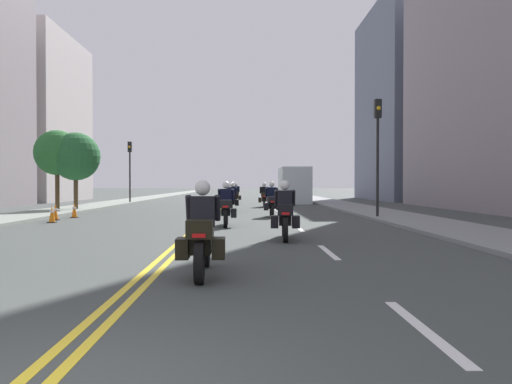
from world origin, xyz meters
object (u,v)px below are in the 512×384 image
object	(u,v)px
motorcycle_4	(232,199)
traffic_cone_1	(55,212)
motorcycle_2	(226,208)
traffic_light_far	(130,161)
motorcycle_6	(236,195)
street_tree_0	(76,157)
motorcycle_3	(272,202)
motorcycle_0	(202,237)
traffic_light_near	(378,137)
traffic_cone_0	(74,210)
motorcycle_5	(264,197)
traffic_cone_2	(52,214)
motorcycle_1	(285,216)
street_tree_1	(57,153)
parked_truck	(293,187)

from	to	relation	value
motorcycle_4	traffic_cone_1	xyz separation A→B (m)	(-7.18, -6.88, -0.31)
motorcycle_2	traffic_light_far	world-z (taller)	traffic_light_far
motorcycle_6	street_tree_0	xyz separation A→B (m)	(-8.80, -9.74, 2.39)
motorcycle_3	motorcycle_4	size ratio (longest dim) A/B	0.97
motorcycle_0	traffic_light_far	distance (m)	32.70
motorcycle_2	traffic_light_far	distance (m)	23.41
motorcycle_2	traffic_light_near	bearing A→B (deg)	28.43
traffic_cone_0	traffic_light_near	size ratio (longest dim) A/B	0.13
motorcycle_2	traffic_light_near	xyz separation A→B (m)	(6.38, 3.61, 2.87)
motorcycle_0	traffic_cone_0	world-z (taller)	motorcycle_0
motorcycle_2	motorcycle_5	size ratio (longest dim) A/B	1.02
motorcycle_2	traffic_cone_2	xyz separation A→B (m)	(-6.86, 1.92, -0.31)
motorcycle_1	street_tree_1	size ratio (longest dim) A/B	0.49
motorcycle_3	street_tree_0	size ratio (longest dim) A/B	0.49
motorcycle_0	motorcycle_1	world-z (taller)	motorcycle_1
motorcycle_5	traffic_cone_0	distance (m)	13.69
motorcycle_2	street_tree_0	bearing A→B (deg)	128.45
motorcycle_4	motorcycle_5	size ratio (longest dim) A/B	1.03
motorcycle_6	motorcycle_0	bearing A→B (deg)	-92.62
motorcycle_5	motorcycle_1	bearing A→B (deg)	-89.17
motorcycle_5	motorcycle_3	bearing A→B (deg)	-88.83
traffic_light_near	street_tree_0	world-z (taller)	traffic_light_near
street_tree_1	motorcycle_5	bearing A→B (deg)	21.55
motorcycle_6	traffic_cone_0	distance (m)	17.04
motorcycle_4	street_tree_1	size ratio (longest dim) A/B	0.49
traffic_light_near	parked_truck	size ratio (longest dim) A/B	0.79
traffic_cone_1	traffic_light_far	world-z (taller)	traffic_light_far
motorcycle_1	street_tree_0	distance (m)	18.52
motorcycle_4	traffic_light_far	xyz separation A→B (m)	(-8.21, 11.59, 2.65)
motorcycle_3	motorcycle_0	bearing A→B (deg)	-97.14
traffic_light_near	street_tree_0	distance (m)	16.72
motorcycle_6	traffic_cone_0	xyz separation A→B (m)	(-6.98, -15.54, -0.31)
motorcycle_0	parked_truck	xyz separation A→B (m)	(4.61, 32.25, 0.63)
traffic_cone_2	parked_truck	xyz separation A→B (m)	(11.43, 20.53, 0.94)
street_tree_0	motorcycle_6	bearing A→B (deg)	47.91
motorcycle_2	motorcycle_5	distance (m)	15.35
traffic_cone_1	parked_truck	distance (m)	22.53
traffic_light_near	traffic_cone_1	bearing A→B (deg)	-178.58
motorcycle_6	parked_truck	xyz separation A→B (m)	(4.56, 2.07, 0.62)
motorcycle_5	street_tree_1	size ratio (longest dim) A/B	0.48
parked_truck	traffic_light_near	bearing A→B (deg)	-84.54
motorcycle_2	motorcycle_4	xyz separation A→B (m)	(-0.04, 10.15, 0.01)
motorcycle_2	traffic_cone_0	bearing A→B (deg)	144.06
motorcycle_1	traffic_cone_0	xyz separation A→B (m)	(-8.72, 9.24, -0.31)
traffic_cone_1	motorcycle_5	bearing A→B (deg)	52.48
motorcycle_0	street_tree_0	bearing A→B (deg)	112.21
street_tree_0	parked_truck	size ratio (longest dim) A/B	0.68
motorcycle_1	traffic_light_far	bearing A→B (deg)	114.18
motorcycle_1	street_tree_0	world-z (taller)	street_tree_0
motorcycle_0	traffic_cone_2	xyz separation A→B (m)	(-6.83, 11.71, -0.30)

